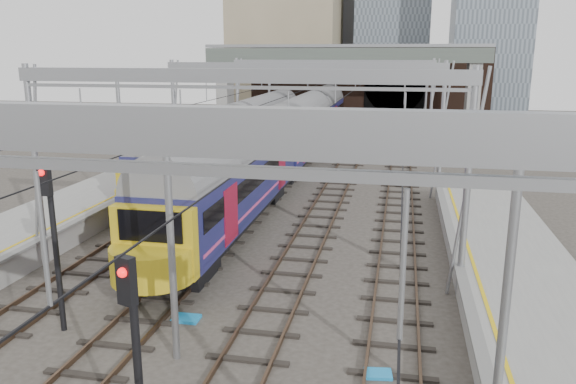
% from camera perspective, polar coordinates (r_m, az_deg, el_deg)
% --- Properties ---
extents(tracks, '(14.40, 80.00, 0.22)m').
position_cam_1_polar(tracks, '(28.27, -1.12, -3.27)').
color(tracks, '#4C3828').
rests_on(tracks, ground).
extents(overhead_line, '(16.80, 80.00, 8.00)m').
position_cam_1_polar(overhead_line, '(33.42, 1.29, 10.81)').
color(overhead_line, gray).
rests_on(overhead_line, ground).
extents(retaining_wall, '(28.00, 2.75, 9.00)m').
position_cam_1_polar(retaining_wall, '(63.58, 7.50, 10.14)').
color(retaining_wall, '#301D15').
rests_on(retaining_wall, ground).
extents(overbridge, '(28.00, 3.00, 9.25)m').
position_cam_1_polar(overbridge, '(57.67, 5.73, 12.74)').
color(overbridge, gray).
rests_on(overbridge, ground).
extents(train_main, '(3.02, 69.77, 5.12)m').
position_cam_1_polar(train_main, '(52.12, 2.70, 7.55)').
color(train_main, black).
rests_on(train_main, ground).
extents(train_second, '(2.86, 33.05, 4.90)m').
position_cam_1_polar(train_second, '(42.66, -4.88, 5.97)').
color(train_second, black).
rests_on(train_second, ground).
extents(signal_near_left, '(0.39, 0.48, 5.33)m').
position_cam_1_polar(signal_near_left, '(18.05, -22.82, -3.45)').
color(signal_near_left, black).
rests_on(signal_near_left, ground).
extents(signal_near_centre, '(0.39, 0.47, 4.93)m').
position_cam_1_polar(signal_near_centre, '(11.04, -15.31, -15.07)').
color(signal_near_centre, black).
rests_on(signal_near_centre, ground).
extents(equip_cover_a, '(0.98, 0.72, 0.11)m').
position_cam_1_polar(equip_cover_a, '(21.32, -9.78, -9.25)').
color(equip_cover_a, '#1A84C9').
rests_on(equip_cover_a, ground).
extents(equip_cover_b, '(0.86, 0.61, 0.10)m').
position_cam_1_polar(equip_cover_b, '(18.84, -10.29, -12.53)').
color(equip_cover_b, '#1A84C9').
rests_on(equip_cover_b, ground).
extents(equip_cover_c, '(0.79, 0.61, 0.09)m').
position_cam_1_polar(equip_cover_c, '(15.93, 9.13, -17.78)').
color(equip_cover_c, '#1A84C9').
rests_on(equip_cover_c, ground).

